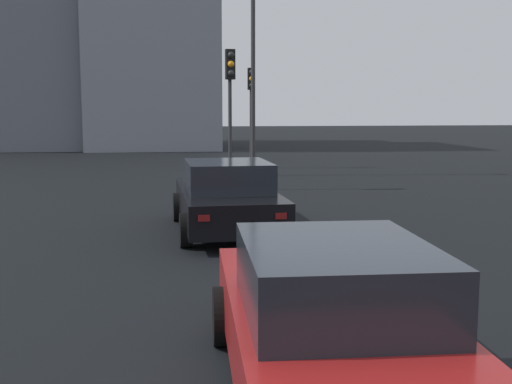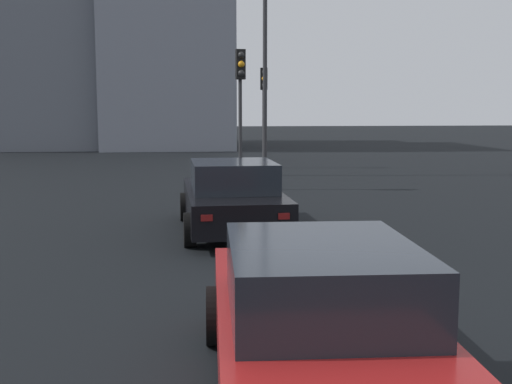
{
  "view_description": "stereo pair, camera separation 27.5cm",
  "coord_description": "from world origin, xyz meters",
  "px_view_note": "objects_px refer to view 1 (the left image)",
  "views": [
    {
      "loc": [
        -5.16,
        1.24,
        2.57
      ],
      "look_at": [
        4.08,
        -0.03,
        1.34
      ],
      "focal_mm": 45.46,
      "sensor_mm": 36.0,
      "label": 1
    },
    {
      "loc": [
        -5.2,
        0.96,
        2.57
      ],
      "look_at": [
        4.08,
        -0.03,
        1.34
      ],
      "focal_mm": 45.46,
      "sensor_mm": 36.0,
      "label": 2
    }
  ],
  "objects_px": {
    "traffic_light_near_left": "(230,90)",
    "street_lamp_kerbside": "(253,53)",
    "car_black_lead": "(227,198)",
    "traffic_light_near_right": "(251,96)",
    "car_red_second": "(331,324)"
  },
  "relations": [
    {
      "from": "car_red_second",
      "to": "traffic_light_near_right",
      "type": "distance_m",
      "value": 21.93
    },
    {
      "from": "car_red_second",
      "to": "traffic_light_near_left",
      "type": "height_order",
      "value": "traffic_light_near_left"
    },
    {
      "from": "traffic_light_near_left",
      "to": "traffic_light_near_right",
      "type": "distance_m",
      "value": 7.32
    },
    {
      "from": "traffic_light_near_left",
      "to": "street_lamp_kerbside",
      "type": "bearing_deg",
      "value": 155.82
    },
    {
      "from": "car_black_lead",
      "to": "street_lamp_kerbside",
      "type": "height_order",
      "value": "street_lamp_kerbside"
    },
    {
      "from": "car_black_lead",
      "to": "traffic_light_near_right",
      "type": "distance_m",
      "value": 14.24
    },
    {
      "from": "car_black_lead",
      "to": "traffic_light_near_left",
      "type": "bearing_deg",
      "value": -8.06
    },
    {
      "from": "car_red_second",
      "to": "traffic_light_near_right",
      "type": "xyz_separation_m",
      "value": [
        21.71,
        -2.11,
        2.28
      ]
    },
    {
      "from": "traffic_light_near_right",
      "to": "street_lamp_kerbside",
      "type": "relative_size",
      "value": 0.54
    },
    {
      "from": "car_black_lead",
      "to": "traffic_light_near_left",
      "type": "distance_m",
      "value": 7.16
    },
    {
      "from": "car_black_lead",
      "to": "traffic_light_near_right",
      "type": "relative_size",
      "value": 1.11
    },
    {
      "from": "traffic_light_near_right",
      "to": "car_black_lead",
      "type": "bearing_deg",
      "value": -10.05
    },
    {
      "from": "street_lamp_kerbside",
      "to": "traffic_light_near_right",
      "type": "bearing_deg",
      "value": -6.04
    },
    {
      "from": "car_black_lead",
      "to": "traffic_light_near_left",
      "type": "relative_size",
      "value": 1.08
    },
    {
      "from": "car_black_lead",
      "to": "traffic_light_near_left",
      "type": "height_order",
      "value": "traffic_light_near_left"
    }
  ]
}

